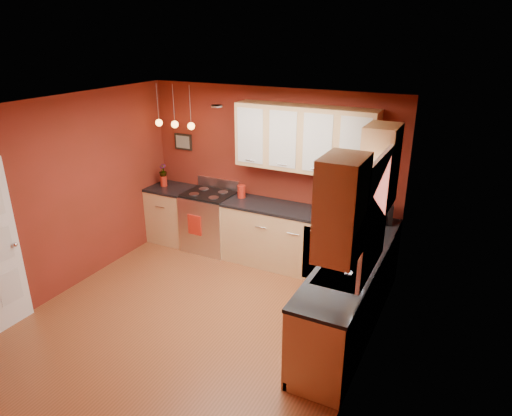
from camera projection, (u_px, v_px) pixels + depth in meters
The scene contains 26 objects.
floor at pixel (197, 320), 5.63m from camera, with size 4.20×4.20×0.00m, color brown.
ceiling at pixel (185, 108), 4.68m from camera, with size 4.00×4.20×0.02m, color silver.
wall_back at pixel (270, 175), 6.90m from camera, with size 4.00×0.02×2.60m, color maroon.
wall_front at pixel (32, 323), 3.41m from camera, with size 4.00×0.02×2.60m, color maroon.
wall_left at pixel (65, 197), 5.99m from camera, with size 0.02×4.20×2.60m, color maroon.
wall_right at pixel (367, 261), 4.32m from camera, with size 0.02×4.20×2.60m, color maroon.
base_cabinets_back_left at pixel (173, 215), 7.65m from camera, with size 0.70×0.60×0.90m, color tan.
base_cabinets_back_right at pixel (306, 242), 6.66m from camera, with size 2.54×0.60×0.90m, color tan.
base_cabinets_right at pixel (344, 306), 5.13m from camera, with size 0.60×2.10×0.90m, color tan.
counter_back_left at pixel (171, 188), 7.48m from camera, with size 0.70×0.62×0.04m, color black.
counter_back_right at pixel (307, 213), 6.49m from camera, with size 2.54×0.62×0.04m, color black.
counter_right at pixel (347, 269), 4.96m from camera, with size 0.62×2.10×0.04m, color black.
gas_range at pixel (210, 221), 7.34m from camera, with size 0.76×0.64×1.11m.
dishwasher_front at pixel (323, 256), 6.26m from camera, with size 0.60×0.02×0.80m, color silver.
sink at pixel (343, 276), 4.83m from camera, with size 0.50×0.70×0.33m.
window at pixel (375, 213), 4.44m from camera, with size 0.06×1.02×1.22m.
upper_cabinets_back at pixel (304, 139), 6.27m from camera, with size 2.00×0.35×0.90m, color tan.
upper_cabinets_right at pixel (363, 184), 4.43m from camera, with size 0.35×1.95×0.90m, color tan.
wall_picture at pixel (183, 142), 7.41m from camera, with size 0.32×0.03×0.26m, color black.
pendant_lights at pixel (175, 124), 6.96m from camera, with size 0.71×0.11×0.66m.
red_canister at pixel (241, 191), 6.98m from camera, with size 0.13×0.13×0.19m.
red_vase at pixel (164, 181), 7.51m from camera, with size 0.11×0.11×0.17m, color #B52213.
flowers at pixel (163, 171), 7.44m from camera, with size 0.12×0.12×0.22m, color #B52213.
coffee_maker at pixel (385, 215), 6.03m from camera, with size 0.23×0.22×0.28m.
soap_pump at pixel (348, 275), 4.64m from camera, with size 0.07×0.08×0.17m, color silver.
dish_towel at pixel (194, 225), 7.08m from camera, with size 0.24×0.02×0.32m, color #B52213.
Camera 1 is at (2.78, -3.90, 3.35)m, focal length 32.00 mm.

